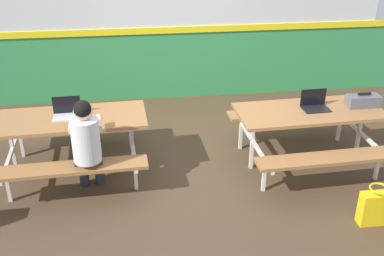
# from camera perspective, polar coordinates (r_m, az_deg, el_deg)

# --- Properties ---
(ground_plane) EXTENTS (10.00, 10.00, 0.02)m
(ground_plane) POSITION_cam_1_polar(r_m,az_deg,el_deg) (5.98, -0.04, -4.67)
(ground_plane) COLOR #4C3826
(accent_backdrop) EXTENTS (8.00, 0.14, 2.60)m
(accent_backdrop) POSITION_cam_1_polar(r_m,az_deg,el_deg) (7.66, -2.32, 12.55)
(accent_backdrop) COLOR #338C4C
(accent_backdrop) RESTS_ON ground
(picnic_table_left) EXTENTS (1.79, 1.62, 0.74)m
(picnic_table_left) POSITION_cam_1_polar(r_m,az_deg,el_deg) (5.76, -14.31, -0.26)
(picnic_table_left) COLOR #9E6B3D
(picnic_table_left) RESTS_ON ground
(picnic_table_right) EXTENTS (1.79, 1.62, 0.74)m
(picnic_table_right) POSITION_cam_1_polar(r_m,az_deg,el_deg) (5.94, 13.86, 0.65)
(picnic_table_right) COLOR #9E6B3D
(picnic_table_right) RESTS_ON ground
(student_nearer) EXTENTS (0.37, 0.53, 1.21)m
(student_nearer) POSITION_cam_1_polar(r_m,az_deg,el_deg) (5.18, -12.60, -1.49)
(student_nearer) COLOR #2D2D38
(student_nearer) RESTS_ON ground
(laptop_silver) EXTENTS (0.33, 0.23, 0.22)m
(laptop_silver) POSITION_cam_1_polar(r_m,az_deg,el_deg) (5.70, -14.85, 1.80)
(laptop_silver) COLOR silver
(laptop_silver) RESTS_ON picnic_table_left
(laptop_dark) EXTENTS (0.33, 0.23, 0.22)m
(laptop_dark) POSITION_cam_1_polar(r_m,az_deg,el_deg) (5.91, 14.60, 2.72)
(laptop_dark) COLOR black
(laptop_dark) RESTS_ON picnic_table_right
(toolbox_grey) EXTENTS (0.40, 0.18, 0.18)m
(toolbox_grey) POSITION_cam_1_polar(r_m,az_deg,el_deg) (6.14, 19.94, 3.10)
(toolbox_grey) COLOR #595B60
(toolbox_grey) RESTS_ON picnic_table_right
(tote_bag_bright) EXTENTS (0.34, 0.21, 0.43)m
(tote_bag_bright) POSITION_cam_1_polar(r_m,az_deg,el_deg) (5.27, 21.31, -8.89)
(tote_bag_bright) COLOR yellow
(tote_bag_bright) RESTS_ON ground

